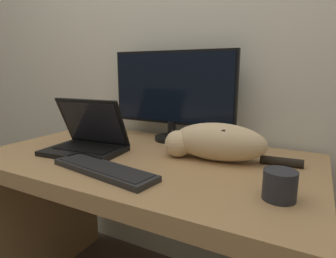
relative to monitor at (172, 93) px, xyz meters
name	(u,v)px	position (x,y,z in m)	size (l,w,h in m)	color
wall_back	(190,36)	(0.03, 0.15, 0.28)	(6.40, 0.06, 2.60)	beige
desk	(146,195)	(0.03, -0.29, -0.41)	(1.35, 0.77, 0.78)	#A37A4C
monitor	(172,93)	(0.00, 0.00, 0.00)	(0.65, 0.17, 0.44)	black
laptop	(87,141)	(-0.23, -0.36, -0.19)	(0.34, 0.26, 0.23)	black
external_keyboard	(103,169)	(0.00, -0.52, -0.23)	(0.44, 0.18, 0.02)	black
cat	(215,141)	(0.30, -0.21, -0.16)	(0.52, 0.19, 0.15)	#D1B284
coffee_mug	(280,185)	(0.57, -0.45, -0.20)	(0.09, 0.09, 0.08)	#232328
small_toy	(249,146)	(0.39, -0.04, -0.21)	(0.06, 0.06, 0.06)	#2D6BB7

